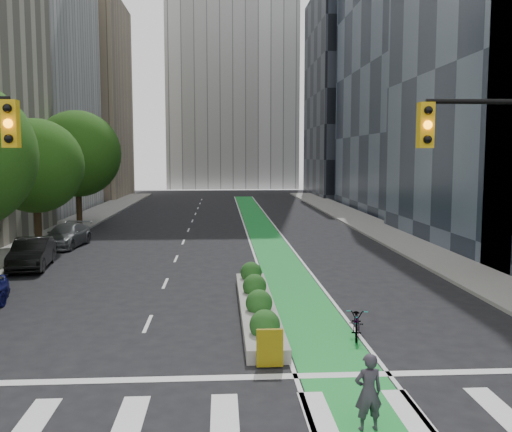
{
  "coord_description": "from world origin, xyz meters",
  "views": [
    {
      "loc": [
        -0.05,
        -12.59,
        5.54
      ],
      "look_at": [
        1.43,
        11.43,
        3.0
      ],
      "focal_mm": 40.0,
      "sensor_mm": 36.0,
      "label": 1
    }
  ],
  "objects": [
    {
      "name": "building_tan_far",
      "position": [
        -20.0,
        66.0,
        13.0
      ],
      "size": [
        14.0,
        16.0,
        26.0
      ],
      "primitive_type": "cube",
      "color": "tan",
      "rests_on": "ground"
    },
    {
      "name": "bicycle",
      "position": [
        4.1,
        4.25,
        0.48
      ],
      "size": [
        1.04,
        1.91,
        0.95
      ],
      "primitive_type": "imported",
      "rotation": [
        0.0,
        0.0,
        -0.23
      ],
      "color": "gray",
      "rests_on": "ground"
    },
    {
      "name": "bike_lane_paint",
      "position": [
        3.0,
        30.0,
        0.01
      ],
      "size": [
        2.2,
        70.0,
        0.01
      ],
      "primitive_type": "cube",
      "color": "#1A9134",
      "rests_on": "ground"
    },
    {
      "name": "tree_midfar",
      "position": [
        -11.0,
        22.0,
        4.95
      ],
      "size": [
        5.6,
        5.6,
        7.76
      ],
      "color": "black",
      "rests_on": "ground"
    },
    {
      "name": "building_glass_far",
      "position": [
        21.0,
        45.0,
        21.0
      ],
      "size": [
        14.0,
        24.0,
        42.0
      ],
      "primitive_type": "cube",
      "color": "#19212D",
      "rests_on": "ground"
    },
    {
      "name": "building_dark_end",
      "position": [
        20.0,
        68.0,
        14.0
      ],
      "size": [
        14.0,
        18.0,
        28.0
      ],
      "primitive_type": "cube",
      "color": "black",
      "rests_on": "ground"
    },
    {
      "name": "sidewalk_left",
      "position": [
        -11.8,
        25.0,
        0.07
      ],
      "size": [
        3.6,
        90.0,
        0.15
      ],
      "primitive_type": "cube",
      "color": "gray",
      "rests_on": "ground"
    },
    {
      "name": "parked_car_left_mid",
      "position": [
        -9.38,
        15.77,
        0.75
      ],
      "size": [
        2.13,
        4.72,
        1.5
      ],
      "primitive_type": "imported",
      "rotation": [
        0.0,
        0.0,
        0.12
      ],
      "color": "black",
      "rests_on": "ground"
    },
    {
      "name": "cyclist",
      "position": [
        2.89,
        -1.71,
        0.8
      ],
      "size": [
        0.63,
        0.46,
        1.61
      ],
      "primitive_type": "imported",
      "rotation": [
        0.0,
        0.0,
        3.27
      ],
      "color": "#342F39",
      "rests_on": "ground"
    },
    {
      "name": "sidewalk_right",
      "position": [
        11.8,
        25.0,
        0.07
      ],
      "size": [
        3.6,
        90.0,
        0.15
      ],
      "primitive_type": "cube",
      "color": "gray",
      "rests_on": "ground"
    },
    {
      "name": "parked_car_left_far",
      "position": [
        -9.5,
        22.53,
        0.7
      ],
      "size": [
        2.45,
        4.99,
        1.4
      ],
      "primitive_type": "imported",
      "rotation": [
        0.0,
        0.0,
        -0.1
      ],
      "color": "#515355",
      "rests_on": "ground"
    },
    {
      "name": "tree_far",
      "position": [
        -11.0,
        32.0,
        5.69
      ],
      "size": [
        6.6,
        6.6,
        9.0
      ],
      "color": "black",
      "rests_on": "ground"
    },
    {
      "name": "ground",
      "position": [
        0.0,
        0.0,
        0.0
      ],
      "size": [
        160.0,
        160.0,
        0.0
      ],
      "primitive_type": "plane",
      "color": "black",
      "rests_on": "ground"
    },
    {
      "name": "median_planter",
      "position": [
        1.2,
        7.04,
        0.37
      ],
      "size": [
        1.2,
        10.26,
        1.1
      ],
      "color": "gray",
      "rests_on": "ground"
    }
  ]
}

